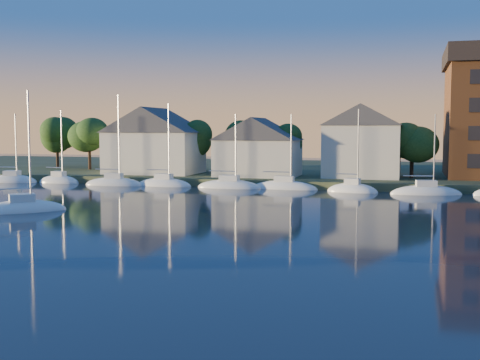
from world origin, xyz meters
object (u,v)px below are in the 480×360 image
at_px(clubhouse_centre, 258,146).
at_px(clubhouse_east, 362,140).
at_px(clubhouse_west, 154,140).
at_px(drifting_sailboat_left, 22,211).

xyz_separation_m(clubhouse_centre, clubhouse_east, (14.00, 2.00, 0.87)).
height_order(clubhouse_west, clubhouse_east, clubhouse_east).
xyz_separation_m(clubhouse_west, drifting_sailboat_left, (2.38, -34.77, -5.84)).
height_order(clubhouse_west, drifting_sailboat_left, drifting_sailboat_left).
xyz_separation_m(clubhouse_centre, drifting_sailboat_left, (-13.62, -33.77, -5.04)).
distance_m(clubhouse_west, clubhouse_east, 30.02).
height_order(clubhouse_centre, drifting_sailboat_left, drifting_sailboat_left).
relative_size(clubhouse_centre, clubhouse_east, 1.10).
height_order(clubhouse_west, clubhouse_centre, clubhouse_west).
relative_size(clubhouse_west, clubhouse_east, 1.30).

